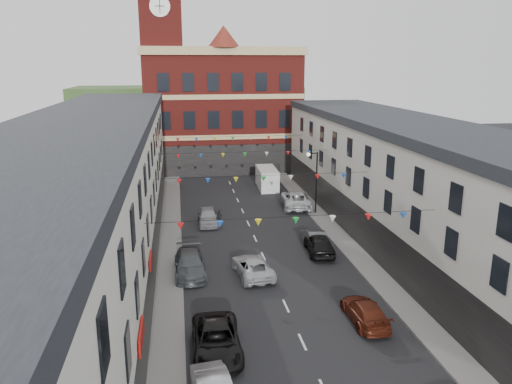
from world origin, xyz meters
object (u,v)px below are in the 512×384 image
white_van (267,178)px  pedestrian (219,219)px  car_right_d (319,244)px  car_right_e (315,238)px  car_left_c (217,340)px  street_lamp (314,174)px  car_left_e (208,216)px  car_right_c (365,312)px  car_left_d (190,264)px  moving_car (253,266)px  car_right_f (296,199)px

white_van → pedestrian: size_ratio=3.37×
car_right_d → car_right_e: size_ratio=1.12×
car_right_e → car_left_c: bearing=56.3°
street_lamp → white_van: (-2.57, 10.68, -2.73)m
pedestrian → car_left_e: bearing=135.0°
car_right_c → pedestrian: bearing=-69.4°
car_left_d → moving_car: (4.21, -0.89, -0.08)m
moving_car → car_right_c: bearing=119.5°
street_lamp → car_right_f: size_ratio=1.02×
white_van → car_right_d: bearing=-87.4°
moving_car → car_left_e: bearing=-85.2°
car_right_e → moving_car: bearing=38.8°
car_left_d → car_right_d: (9.78, 2.31, 0.04)m
car_left_d → pedestrian: (2.83, 9.65, 0.05)m
car_right_f → pedestrian: size_ratio=3.72×
car_left_d → pedestrian: 10.06m
white_van → car_left_e: bearing=-120.0°
car_right_c → white_van: white_van is taller
car_left_c → car_left_d: car_left_d is taller
street_lamp → car_right_d: (-2.28, -10.09, -3.13)m
street_lamp → car_left_c: street_lamp is taller
car_left_e → car_right_c: car_left_e is taller
car_right_f → car_left_d: bearing=60.9°
white_van → pedestrian: bearing=-114.6°
white_van → moving_car: bearing=-100.6°
car_right_e → car_right_f: (1.13, 11.15, 0.15)m
car_right_c → street_lamp: bearing=-97.1°
car_right_c → pedestrian: size_ratio=2.77×
car_right_e → car_right_f: bearing=-96.8°
car_right_f → street_lamp: bearing=119.4°
street_lamp → pedestrian: size_ratio=3.81×
pedestrian → car_right_c: bearing=-63.0°
street_lamp → white_van: street_lamp is taller
car_left_e → car_right_d: (7.88, -8.52, 0.04)m
moving_car → pedestrian: 10.63m
car_left_d → white_van: white_van is taller
car_right_f → pedestrian: car_right_f is taller
car_right_e → white_van: bearing=-89.8°
car_left_c → car_right_e: (8.83, 13.74, -0.05)m
street_lamp → moving_car: (-7.84, -13.29, -3.25)m
car_left_c → street_lamp: bearing=64.4°
street_lamp → car_right_c: 20.93m
car_right_c → car_right_e: car_right_e is taller
pedestrian → car_right_e: bearing=-33.0°
car_left_d → car_right_f: bearing=53.2°
car_left_c → white_van: (8.44, 33.00, 0.46)m
car_left_e → car_right_c: 20.37m
car_right_f → white_van: (-1.52, 8.11, 0.36)m
car_left_c → moving_car: 9.56m
car_left_e → car_right_c: bearing=-67.2°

